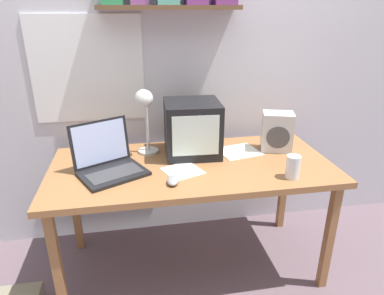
{
  "coord_description": "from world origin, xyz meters",
  "views": [
    {
      "loc": [
        -0.31,
        -1.74,
        1.54
      ],
      "look_at": [
        0.0,
        0.0,
        0.82
      ],
      "focal_mm": 32.0,
      "sensor_mm": 36.0,
      "label": 1
    }
  ],
  "objects_px": {
    "desk_lamp": "(145,109)",
    "loose_paper_near_laptop": "(183,171)",
    "printed_handout": "(239,151)",
    "corner_desk": "(192,173)",
    "crt_monitor": "(192,128)",
    "juice_glass": "(293,168)",
    "computer_mouse": "(173,180)",
    "laptop": "(108,160)",
    "space_heater": "(277,132)"
  },
  "relations": [
    {
      "from": "crt_monitor",
      "to": "juice_glass",
      "type": "bearing_deg",
      "value": -39.34
    },
    {
      "from": "laptop",
      "to": "loose_paper_near_laptop",
      "type": "relative_size",
      "value": 1.72
    },
    {
      "from": "laptop",
      "to": "space_heater",
      "type": "xyz_separation_m",
      "value": [
        1.01,
        0.13,
        0.05
      ]
    },
    {
      "from": "corner_desk",
      "to": "loose_paper_near_laptop",
      "type": "distance_m",
      "value": 0.12
    },
    {
      "from": "corner_desk",
      "to": "juice_glass",
      "type": "height_order",
      "value": "juice_glass"
    },
    {
      "from": "corner_desk",
      "to": "laptop",
      "type": "xyz_separation_m",
      "value": [
        -0.46,
        -0.01,
        0.13
      ]
    },
    {
      "from": "desk_lamp",
      "to": "juice_glass",
      "type": "relative_size",
      "value": 3.3
    },
    {
      "from": "laptop",
      "to": "desk_lamp",
      "type": "distance_m",
      "value": 0.36
    },
    {
      "from": "corner_desk",
      "to": "computer_mouse",
      "type": "relative_size",
      "value": 13.92
    },
    {
      "from": "loose_paper_near_laptop",
      "to": "printed_handout",
      "type": "bearing_deg",
      "value": 28.53
    },
    {
      "from": "juice_glass",
      "to": "loose_paper_near_laptop",
      "type": "xyz_separation_m",
      "value": [
        -0.55,
        0.17,
        -0.05
      ]
    },
    {
      "from": "computer_mouse",
      "to": "loose_paper_near_laptop",
      "type": "height_order",
      "value": "computer_mouse"
    },
    {
      "from": "computer_mouse",
      "to": "printed_handout",
      "type": "xyz_separation_m",
      "value": [
        0.45,
        0.33,
        -0.01
      ]
    },
    {
      "from": "desk_lamp",
      "to": "juice_glass",
      "type": "xyz_separation_m",
      "value": [
        0.73,
        -0.42,
        -0.23
      ]
    },
    {
      "from": "crt_monitor",
      "to": "space_heater",
      "type": "bearing_deg",
      "value": -1.38
    },
    {
      "from": "corner_desk",
      "to": "crt_monitor",
      "type": "distance_m",
      "value": 0.27
    },
    {
      "from": "crt_monitor",
      "to": "laptop",
      "type": "relative_size",
      "value": 0.8
    },
    {
      "from": "laptop",
      "to": "juice_glass",
      "type": "bearing_deg",
      "value": -41.46
    },
    {
      "from": "laptop",
      "to": "computer_mouse",
      "type": "distance_m",
      "value": 0.39
    },
    {
      "from": "computer_mouse",
      "to": "printed_handout",
      "type": "relative_size",
      "value": 0.41
    },
    {
      "from": "juice_glass",
      "to": "printed_handout",
      "type": "bearing_deg",
      "value": 113.96
    },
    {
      "from": "crt_monitor",
      "to": "loose_paper_near_laptop",
      "type": "height_order",
      "value": "crt_monitor"
    },
    {
      "from": "juice_glass",
      "to": "computer_mouse",
      "type": "relative_size",
      "value": 1.08
    },
    {
      "from": "crt_monitor",
      "to": "loose_paper_near_laptop",
      "type": "bearing_deg",
      "value": -109.15
    },
    {
      "from": "space_heater",
      "to": "printed_handout",
      "type": "distance_m",
      "value": 0.26
    },
    {
      "from": "desk_lamp",
      "to": "computer_mouse",
      "type": "bearing_deg",
      "value": -61.77
    },
    {
      "from": "corner_desk",
      "to": "juice_glass",
      "type": "relative_size",
      "value": 12.94
    },
    {
      "from": "space_heater",
      "to": "crt_monitor",
      "type": "bearing_deg",
      "value": -166.5
    },
    {
      "from": "laptop",
      "to": "desk_lamp",
      "type": "height_order",
      "value": "desk_lamp"
    },
    {
      "from": "computer_mouse",
      "to": "crt_monitor",
      "type": "bearing_deg",
      "value": 66.0
    },
    {
      "from": "crt_monitor",
      "to": "desk_lamp",
      "type": "bearing_deg",
      "value": 179.92
    },
    {
      "from": "crt_monitor",
      "to": "loose_paper_near_laptop",
      "type": "xyz_separation_m",
      "value": [
        -0.09,
        -0.24,
        -0.16
      ]
    },
    {
      "from": "desk_lamp",
      "to": "printed_handout",
      "type": "distance_m",
      "value": 0.63
    },
    {
      "from": "crt_monitor",
      "to": "computer_mouse",
      "type": "bearing_deg",
      "value": -111.4
    },
    {
      "from": "loose_paper_near_laptop",
      "to": "space_heater",
      "type": "bearing_deg",
      "value": 18.03
    },
    {
      "from": "computer_mouse",
      "to": "printed_handout",
      "type": "distance_m",
      "value": 0.56
    },
    {
      "from": "crt_monitor",
      "to": "loose_paper_near_laptop",
      "type": "distance_m",
      "value": 0.3
    },
    {
      "from": "juice_glass",
      "to": "loose_paper_near_laptop",
      "type": "bearing_deg",
      "value": 162.57
    },
    {
      "from": "crt_monitor",
      "to": "printed_handout",
      "type": "xyz_separation_m",
      "value": [
        0.29,
        -0.03,
        -0.16
      ]
    },
    {
      "from": "printed_handout",
      "to": "loose_paper_near_laptop",
      "type": "bearing_deg",
      "value": -151.47
    },
    {
      "from": "corner_desk",
      "to": "juice_glass",
      "type": "distance_m",
      "value": 0.56
    },
    {
      "from": "corner_desk",
      "to": "desk_lamp",
      "type": "xyz_separation_m",
      "value": [
        -0.24,
        0.16,
        0.35
      ]
    },
    {
      "from": "juice_glass",
      "to": "printed_handout",
      "type": "height_order",
      "value": "juice_glass"
    },
    {
      "from": "space_heater",
      "to": "loose_paper_near_laptop",
      "type": "bearing_deg",
      "value": -144.49
    },
    {
      "from": "corner_desk",
      "to": "space_heater",
      "type": "bearing_deg",
      "value": 11.85
    },
    {
      "from": "loose_paper_near_laptop",
      "to": "juice_glass",
      "type": "bearing_deg",
      "value": -17.43
    },
    {
      "from": "corner_desk",
      "to": "crt_monitor",
      "type": "height_order",
      "value": "crt_monitor"
    },
    {
      "from": "desk_lamp",
      "to": "printed_handout",
      "type": "xyz_separation_m",
      "value": [
        0.56,
        -0.04,
        -0.29
      ]
    },
    {
      "from": "desk_lamp",
      "to": "computer_mouse",
      "type": "xyz_separation_m",
      "value": [
        0.11,
        -0.38,
        -0.27
      ]
    },
    {
      "from": "desk_lamp",
      "to": "loose_paper_near_laptop",
      "type": "height_order",
      "value": "desk_lamp"
    }
  ]
}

